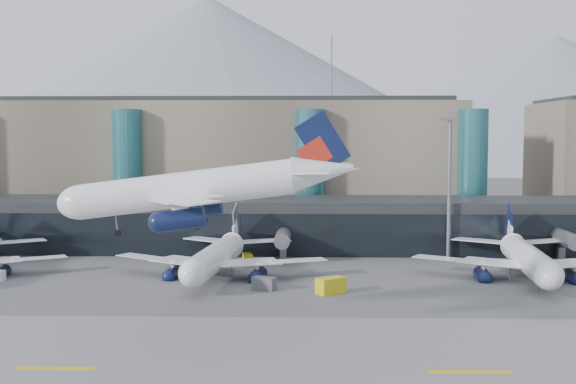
# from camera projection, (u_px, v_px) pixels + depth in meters

# --- Properties ---
(ground) EXTENTS (900.00, 900.00, 0.00)m
(ground) POSITION_uv_depth(u_px,v_px,m) (270.00, 329.00, 84.17)
(ground) COLOR #515154
(ground) RESTS_ON ground
(runway_strip) EXTENTS (400.00, 40.00, 0.04)m
(runway_strip) POSITION_uv_depth(u_px,v_px,m) (261.00, 370.00, 69.22)
(runway_strip) COLOR slate
(runway_strip) RESTS_ON ground
(runway_markings) EXTENTS (128.00, 1.00, 0.02)m
(runway_markings) POSITION_uv_depth(u_px,v_px,m) (261.00, 370.00, 69.22)
(runway_markings) COLOR gold
(runway_markings) RESTS_ON ground
(concourse) EXTENTS (170.00, 27.00, 10.00)m
(concourse) POSITION_uv_depth(u_px,v_px,m) (285.00, 224.00, 141.28)
(concourse) COLOR black
(concourse) RESTS_ON ground
(terminal_main) EXTENTS (130.00, 30.00, 31.00)m
(terminal_main) POSITION_uv_depth(u_px,v_px,m) (185.00, 164.00, 173.27)
(terminal_main) COLOR gray
(terminal_main) RESTS_ON ground
(teal_towers) EXTENTS (116.40, 19.40, 46.00)m
(teal_towers) POSITION_uv_depth(u_px,v_px,m) (219.00, 174.00, 157.18)
(teal_towers) COLOR #296A73
(teal_towers) RESTS_ON ground
(mountain_ridge) EXTENTS (910.00, 400.00, 110.00)m
(mountain_ridge) POSITION_uv_depth(u_px,v_px,m) (326.00, 97.00, 458.67)
(mountain_ridge) COLOR gray
(mountain_ridge) RESTS_ON ground
(lightmast_mid) EXTENTS (3.00, 1.20, 25.60)m
(lightmast_mid) POSITION_uv_depth(u_px,v_px,m) (449.00, 180.00, 130.02)
(lightmast_mid) COLOR slate
(lightmast_mid) RESTS_ON ground
(hero_jet) EXTENTS (33.70, 34.86, 11.22)m
(hero_jet) POSITION_uv_depth(u_px,v_px,m) (216.00, 178.00, 79.81)
(hero_jet) COLOR white
(hero_jet) RESTS_ON ground
(jet_parked_mid) EXTENTS (36.39, 36.16, 11.79)m
(jet_parked_mid) POSITION_uv_depth(u_px,v_px,m) (220.00, 247.00, 116.43)
(jet_parked_mid) COLOR white
(jet_parked_mid) RESTS_ON ground
(jet_parked_right) EXTENTS (36.77, 36.31, 11.88)m
(jet_parked_right) POSITION_uv_depth(u_px,v_px,m) (524.00, 248.00, 115.10)
(jet_parked_right) COLOR white
(jet_parked_right) RESTS_ON ground
(veh_b) EXTENTS (2.01, 2.69, 1.39)m
(veh_b) POSITION_uv_depth(u_px,v_px,m) (248.00, 257.00, 128.49)
(veh_b) COLOR gold
(veh_b) RESTS_ON ground
(veh_c) EXTENTS (3.76, 2.94, 1.85)m
(veh_c) POSITION_uv_depth(u_px,v_px,m) (264.00, 284.00, 104.99)
(veh_c) COLOR #505155
(veh_c) RESTS_ON ground
(veh_h) EXTENTS (4.62, 4.20, 2.28)m
(veh_h) POSITION_uv_depth(u_px,v_px,m) (331.00, 286.00, 102.58)
(veh_h) COLOR gold
(veh_h) RESTS_ON ground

